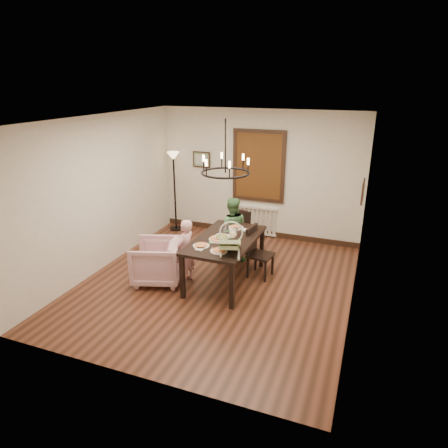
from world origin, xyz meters
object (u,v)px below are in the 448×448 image
Objects in this scene: dining_table at (225,243)px; drinking_glass at (225,232)px; chair_right at (261,252)px; armchair at (157,261)px; seated_man at (232,234)px; floor_lamp at (175,193)px; elderly_woman at (186,257)px; chair_far at (237,234)px; baby_bouncer at (230,242)px.

drinking_glass is at bearing 113.68° from dining_table.
armchair is at bearing 124.04° from chair_right.
seated_man is (-0.72, 0.49, 0.06)m from chair_right.
drinking_glass is at bearing 123.39° from chair_right.
dining_table is 1.24m from armchair.
floor_lamp reaches higher than dining_table.
drinking_glass is at bearing 99.22° from armchair.
elderly_woman is 0.53× the size of floor_lamp.
floor_lamp is (-2.53, 1.60, 0.43)m from chair_right.
chair_far is 0.97× the size of chair_right.
seated_man is at bearing -76.25° from chair_far.
chair_right is at bearing 38.49° from dining_table.
baby_bouncer reaches higher than dining_table.
elderly_woman is 0.80m from drinking_glass.
seated_man is at bearing -31.79° from floor_lamp.
elderly_woman is (-0.63, -0.26, -0.24)m from dining_table.
elderly_woman is (0.48, 0.16, 0.10)m from armchair.
baby_bouncer is at bearing -57.83° from chair_far.
chair_far is 0.86× the size of seated_man.
dining_table is 0.20m from drinking_glass.
elderly_woman is at bearing -90.77° from chair_far.
drinking_glass is (0.15, -0.77, 0.35)m from seated_man.
chair_right is 1.84m from armchair.
armchair is at bearing -103.94° from chair_far.
seated_man is at bearing 63.62° from chair_right.
chair_far is 0.27m from seated_man.
elderly_woman is at bearing -146.34° from drinking_glass.
chair_far is 1.12m from drinking_glass.
chair_far is 0.95× the size of elderly_woman.
chair_far is (-0.19, 1.15, -0.27)m from dining_table.
drinking_glass is (-0.58, -0.28, 0.41)m from chair_right.
baby_bouncer is (0.91, -0.26, 0.50)m from elderly_woman.
chair_right is 7.13× the size of drinking_glass.
elderly_woman is (-0.44, -1.41, 0.02)m from chair_far.
seated_man is 1.98× the size of baby_bouncer.
dining_table is 3.26× the size of baby_bouncer.
chair_far is 6.90× the size of drinking_glass.
dining_table is 0.93m from seated_man.
baby_bouncer is 0.30× the size of floor_lamp.
baby_bouncer is (0.48, -1.41, 0.45)m from seated_man.
elderly_woman is at bearing 52.17° from seated_man.
baby_bouncer is at bearing 68.02° from armchair.
dining_table is at bearing -45.01° from floor_lamp.
dining_table is 1.92× the size of chair_far.
baby_bouncer is (0.46, -1.67, 0.53)m from chair_far.
drinking_glass is (0.58, 0.39, 0.40)m from elderly_woman.
drinking_glass is at bearing 83.77° from seated_man.
baby_bouncer is at bearing -47.95° from floor_lamp.
seated_man reaches higher than armchair.
seated_man reaches higher than drinking_glass.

